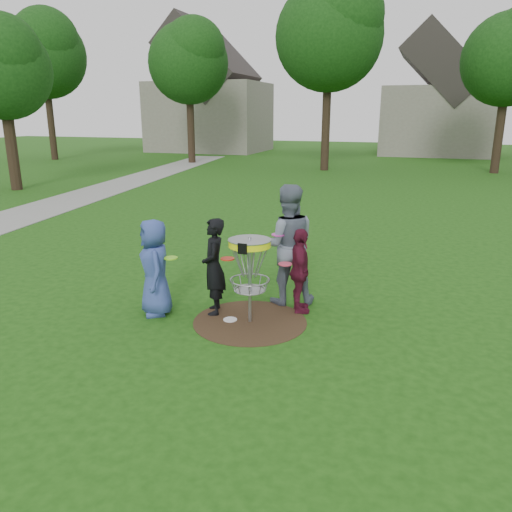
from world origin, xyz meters
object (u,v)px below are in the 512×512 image
(disc_golf_basket, at_px, (250,260))
(player_black, at_px, (214,267))
(player_blue, at_px, (155,267))
(player_grey, at_px, (287,245))
(player_maroon, at_px, (300,271))

(disc_golf_basket, bearing_deg, player_black, 164.93)
(player_blue, xyz_separation_m, disc_golf_basket, (1.56, 0.15, 0.23))
(player_grey, bearing_deg, disc_golf_basket, 51.53)
(player_grey, relative_size, player_maroon, 1.46)
(player_maroon, distance_m, disc_golf_basket, 0.97)
(player_maroon, bearing_deg, disc_golf_basket, 118.66)
(player_grey, xyz_separation_m, player_maroon, (0.32, -0.36, -0.32))
(player_blue, relative_size, disc_golf_basket, 1.14)
(player_black, height_order, player_maroon, player_black)
(player_blue, bearing_deg, player_maroon, 73.81)
(player_grey, bearing_deg, player_maroon, 109.94)
(player_grey, height_order, disc_golf_basket, player_grey)
(player_black, relative_size, player_maroon, 1.12)
(player_black, xyz_separation_m, player_grey, (0.99, 0.84, 0.24))
(player_grey, xyz_separation_m, disc_golf_basket, (-0.31, -1.03, -0.01))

